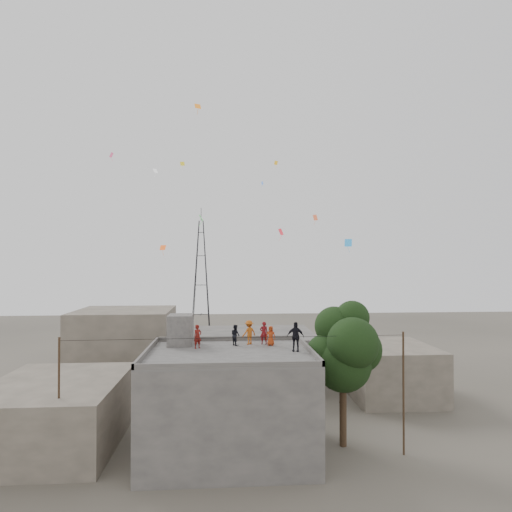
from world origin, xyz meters
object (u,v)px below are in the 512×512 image
at_px(tree, 345,349).
at_px(person_dark_adult, 295,337).
at_px(stair_head_box, 181,330).
at_px(person_red_adult, 264,333).
at_px(transmission_tower, 201,279).

bearing_deg(tree, person_dark_adult, -169.56).
xyz_separation_m(stair_head_box, person_red_adult, (5.55, -0.19, -0.25)).
xyz_separation_m(stair_head_box, transmission_tower, (-0.80, 37.40, 1.97)).
bearing_deg(person_dark_adult, tree, 23.16).
relative_size(tree, person_dark_adult, 5.03).
distance_m(transmission_tower, person_dark_adult, 40.87).
xyz_separation_m(stair_head_box, person_dark_adult, (7.29, -2.61, -0.10)).
distance_m(stair_head_box, transmission_tower, 37.46).
bearing_deg(stair_head_box, transmission_tower, 91.23).
relative_size(stair_head_box, person_red_adult, 1.33).
distance_m(person_red_adult, person_dark_adult, 2.98).
xyz_separation_m(transmission_tower, person_dark_adult, (8.09, -40.01, -2.06)).
bearing_deg(person_red_adult, tree, 158.27).
distance_m(transmission_tower, person_red_adult, 38.18).
relative_size(tree, transmission_tower, 0.45).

